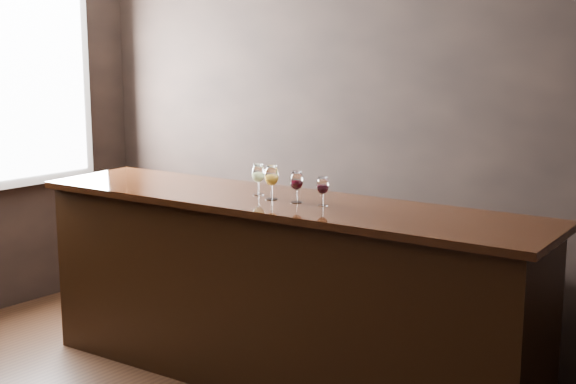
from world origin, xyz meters
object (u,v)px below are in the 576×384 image
Objects in this scene: glass_white at (258,174)px; glass_red_a at (297,181)px; glass_amber at (272,176)px; glass_red_b at (323,186)px; bar_counter at (280,295)px; back_bar_shelf at (345,289)px.

glass_white reaches higher than glass_red_a.
glass_red_b is at bearing 6.30° from glass_amber.
glass_amber is at bearing -20.11° from glass_white.
bar_counter is 1.44× the size of back_bar_shelf.
bar_counter is 0.75m from glass_white.
glass_amber reaches higher than back_bar_shelf.
glass_white reaches higher than glass_red_b.
back_bar_shelf is 1.18m from glass_red_a.
bar_counter is at bearing -86.73° from back_bar_shelf.
glass_white is at bearing 177.97° from glass_red_b.
glass_red_a is 1.09× the size of glass_red_b.
glass_white is at bearing 168.22° from bar_counter.
glass_red_a is 0.17m from glass_red_b.
back_bar_shelf is (-0.04, 0.76, -0.16)m from bar_counter.
glass_red_a reaches higher than back_bar_shelf.
back_bar_shelf is 11.59× the size of glass_white.
back_bar_shelf is at bearing 103.25° from glass_red_a.
glass_white is at bearing 159.89° from glass_amber.
glass_white reaches higher than back_bar_shelf.
glass_red_b is at bearing -4.29° from bar_counter.
glass_red_a is (0.14, -0.02, 0.72)m from bar_counter.
back_bar_shelf is at bearing 115.21° from glass_red_b.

